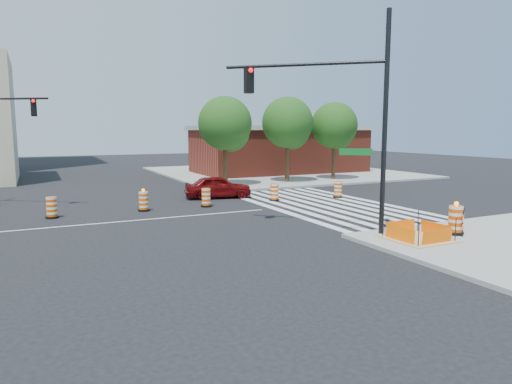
% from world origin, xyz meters
% --- Properties ---
extents(ground, '(120.00, 120.00, 0.00)m').
position_xyz_m(ground, '(0.00, 0.00, 0.00)').
color(ground, black).
rests_on(ground, ground).
extents(sidewalk_ne, '(22.00, 22.00, 0.15)m').
position_xyz_m(sidewalk_ne, '(18.00, 18.00, 0.07)').
color(sidewalk_ne, gray).
rests_on(sidewalk_ne, ground).
extents(crosswalk_east, '(6.75, 13.50, 0.01)m').
position_xyz_m(crosswalk_east, '(10.95, 0.00, 0.01)').
color(crosswalk_east, silver).
rests_on(crosswalk_east, ground).
extents(lane_centerline, '(14.00, 0.12, 0.01)m').
position_xyz_m(lane_centerline, '(0.00, 0.00, 0.01)').
color(lane_centerline, silver).
rests_on(lane_centerline, ground).
extents(excavation_pit, '(2.20, 2.20, 0.90)m').
position_xyz_m(excavation_pit, '(9.00, -9.00, 0.22)').
color(excavation_pit, tan).
rests_on(excavation_pit, ground).
extents(brick_storefront, '(16.50, 8.50, 4.60)m').
position_xyz_m(brick_storefront, '(18.00, 18.00, 2.32)').
color(brick_storefront, maroon).
rests_on(brick_storefront, ground).
extents(red_coupe, '(4.32, 2.35, 1.40)m').
position_xyz_m(red_coupe, '(6.50, 5.01, 0.70)').
color(red_coupe, '#5F0809').
rests_on(red_coupe, ground).
extents(signal_pole_se, '(4.90, 4.39, 8.51)m').
position_xyz_m(signal_pole_se, '(7.12, -6.43, 5.21)').
color(signal_pole_se, black).
rests_on(signal_pole_se, ground).
extents(pit_drum, '(0.66, 0.66, 1.30)m').
position_xyz_m(pit_drum, '(10.92, -9.02, 0.69)').
color(pit_drum, black).
rests_on(pit_drum, ground).
extents(barricade, '(0.70, 0.57, 1.02)m').
position_xyz_m(barricade, '(11.08, -9.24, 0.71)').
color(barricade, '#DE5004').
rests_on(barricade, ground).
extents(tree_north_c, '(3.92, 3.90, 6.63)m').
position_xyz_m(tree_north_c, '(8.95, 9.72, 4.45)').
color(tree_north_c, '#382314').
rests_on(tree_north_c, ground).
extents(tree_north_d, '(3.99, 3.98, 6.76)m').
position_xyz_m(tree_north_d, '(14.27, 9.91, 4.54)').
color(tree_north_d, '#382314').
rests_on(tree_north_d, ground).
extents(tree_north_e, '(3.81, 3.81, 6.48)m').
position_xyz_m(tree_north_e, '(18.76, 10.01, 4.35)').
color(tree_north_e, '#382314').
rests_on(tree_north_e, ground).
extents(median_drum_2, '(0.60, 0.60, 1.02)m').
position_xyz_m(median_drum_2, '(-3.07, 2.33, 0.48)').
color(median_drum_2, black).
rests_on(median_drum_2, ground).
extents(median_drum_3, '(0.60, 0.60, 1.18)m').
position_xyz_m(median_drum_3, '(1.31, 2.34, 0.49)').
color(median_drum_3, black).
rests_on(median_drum_3, ground).
extents(median_drum_4, '(0.60, 0.60, 1.02)m').
position_xyz_m(median_drum_4, '(4.69, 2.19, 0.48)').
color(median_drum_4, black).
rests_on(median_drum_4, ground).
extents(median_drum_5, '(0.60, 0.60, 1.02)m').
position_xyz_m(median_drum_5, '(9.08, 2.44, 0.48)').
color(median_drum_5, black).
rests_on(median_drum_5, ground).
extents(median_drum_6, '(0.60, 0.60, 1.02)m').
position_xyz_m(median_drum_6, '(13.26, 1.83, 0.48)').
color(median_drum_6, black).
rests_on(median_drum_6, ground).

